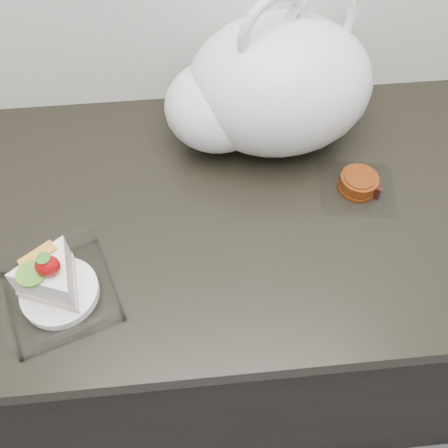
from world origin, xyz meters
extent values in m
cube|color=black|center=(0.00, 1.69, 0.43)|extent=(2.00, 0.60, 0.86)
cube|color=black|center=(0.00, 1.69, 0.88)|extent=(2.04, 0.64, 0.04)
cube|color=white|center=(-0.30, 1.53, 0.90)|extent=(0.22, 0.22, 0.00)
cylinder|color=white|center=(-0.30, 1.53, 0.91)|extent=(0.13, 0.13, 0.02)
ellipsoid|color=#BC0C0D|center=(-0.29, 1.52, 1.01)|extent=(0.04, 0.03, 0.04)
cone|color=#2D7223|center=(-0.29, 1.52, 1.03)|extent=(0.02, 0.02, 0.01)
cylinder|color=#559B2D|center=(-0.32, 1.52, 1.00)|extent=(0.05, 0.05, 0.01)
cube|color=orange|center=(-0.31, 1.55, 1.00)|extent=(0.06, 0.05, 0.01)
cube|color=white|center=(0.24, 1.71, 0.90)|extent=(0.16, 0.16, 0.00)
cylinder|color=maroon|center=(0.24, 1.71, 0.92)|extent=(0.07, 0.07, 0.03)
cylinder|color=maroon|center=(0.24, 1.71, 0.90)|extent=(0.08, 0.08, 0.01)
cylinder|color=maroon|center=(0.24, 1.71, 0.93)|extent=(0.06, 0.06, 0.00)
cube|color=black|center=(0.27, 1.69, 0.91)|extent=(0.03, 0.03, 0.03)
ellipsoid|color=silver|center=(0.10, 1.86, 1.03)|extent=(0.42, 0.36, 0.26)
ellipsoid|color=silver|center=(-0.01, 1.85, 1.00)|extent=(0.25, 0.24, 0.17)
torus|color=silver|center=(0.08, 1.85, 1.15)|extent=(0.13, 0.08, 0.14)
torus|color=silver|center=(0.17, 1.88, 1.14)|extent=(0.13, 0.03, 0.13)
camera|label=1|loc=(-0.07, 1.13, 1.64)|focal=40.00mm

